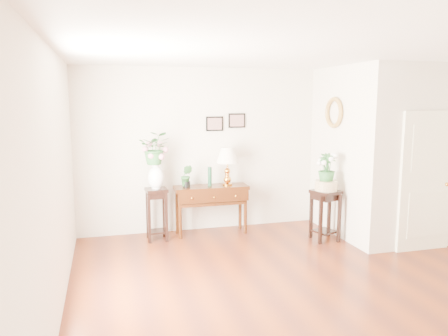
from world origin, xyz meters
name	(u,v)px	position (x,y,z in m)	size (l,w,h in m)	color
floor	(321,285)	(0.00, 0.00, 0.00)	(6.00, 5.50, 0.02)	#62260F
ceiling	(329,51)	(0.00, 0.00, 2.80)	(6.00, 5.50, 0.02)	white
wall_back	(250,149)	(0.00, 2.75, 1.40)	(6.00, 0.02, 2.80)	silver
wall_left	(54,186)	(-3.00, 0.00, 1.40)	(0.02, 5.50, 2.80)	silver
partition	(386,151)	(2.10, 1.77, 1.40)	(1.80, 1.95, 2.80)	silver
door	(426,182)	(2.10, 0.78, 1.05)	(0.90, 0.05, 2.10)	silver
art_print_left	(215,124)	(-0.65, 2.73, 1.85)	(0.30, 0.02, 0.25)	black
art_print_right	(237,121)	(-0.25, 2.73, 1.90)	(0.30, 0.02, 0.25)	black
wall_ornament	(334,113)	(1.16, 1.90, 2.05)	(0.51, 0.51, 0.07)	#A3823C
console_table	(211,210)	(-0.79, 2.42, 0.41)	(1.24, 0.41, 0.83)	#401C0B
table_lamp	(227,165)	(-0.51, 2.42, 1.18)	(0.37, 0.37, 0.65)	#BF7824
green_vase	(210,176)	(-0.81, 2.42, 1.00)	(0.07, 0.07, 0.32)	#133A23
potted_plant	(187,177)	(-1.21, 2.42, 1.00)	(0.19, 0.16, 0.35)	#2A622C
plant_stand_a	(157,214)	(-1.72, 2.32, 0.43)	(0.33, 0.33, 0.85)	black
porcelain_vase	(156,175)	(-1.72, 2.32, 1.08)	(0.25, 0.25, 0.44)	white
lily_arrangement	(155,147)	(-1.72, 2.32, 1.52)	(0.48, 0.41, 0.53)	#2A622C
plant_stand_b	(325,215)	(0.90, 1.60, 0.41)	(0.39, 0.39, 0.82)	black
ceramic_bowl	(326,185)	(0.90, 1.60, 0.90)	(0.36, 0.36, 0.16)	beige
narcissus	(327,168)	(0.90, 1.60, 1.18)	(0.27, 0.27, 0.48)	#2A622C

